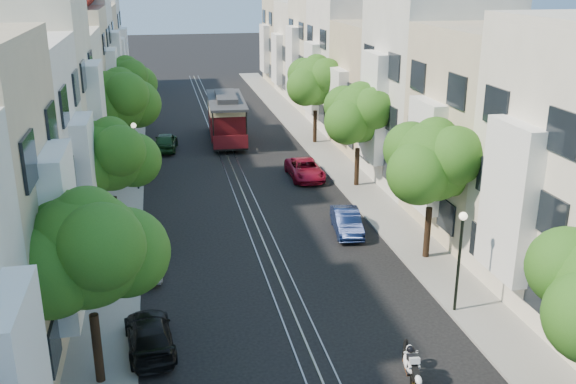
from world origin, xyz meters
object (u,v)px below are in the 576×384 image
sportbike_rider (411,364)px  parked_car_w_near (149,335)px  lamp_west (135,146)px  parked_car_w_mid (149,258)px  tree_w_d (126,81)px  parked_car_e_mid (347,222)px  tree_w_b (111,158)px  lamp_east (460,247)px  tree_w_c (120,101)px  cable_car (226,116)px  tree_e_d (316,82)px  tree_w_a (89,253)px  tree_e_b (434,163)px  parked_car_w_far (166,142)px  parked_car_e_far (305,169)px  tree_e_c (360,115)px

sportbike_rider → parked_car_w_near: (-8.41, 3.78, -0.15)m
sportbike_rider → parked_car_w_near: size_ratio=0.50×
lamp_west → parked_car_w_mid: bearing=-86.6°
tree_w_d → parked_car_w_mid: 26.09m
tree_w_d → parked_car_w_near: bearing=-87.3°
sportbike_rider → parked_car_e_mid: bearing=89.3°
tree_w_b → lamp_east: (13.44, -9.98, -1.55)m
tree_w_c → cable_car: (7.64, 8.32, -3.03)m
lamp_east → cable_car: size_ratio=0.46×
tree_e_d → tree_w_c: 15.60m
tree_w_a → parked_car_w_near: (1.54, 1.79, -4.15)m
tree_e_d → tree_w_c: bearing=-157.4°
tree_w_a → cable_car: bearing=76.3°
tree_e_b → parked_car_w_far: (-11.66, 22.23, -4.05)m
tree_w_c → parked_car_w_near: tree_w_c is taller
tree_e_d → tree_w_d: (-14.40, 5.00, -0.27)m
tree_w_c → lamp_west: bearing=-74.2°
tree_w_a → sportbike_rider: 10.91m
tree_e_d → parked_car_e_far: (-2.86, -8.63, -4.25)m
tree_w_d → parked_car_e_far: 18.30m
tree_w_d → parked_car_e_far: bearing=-49.7°
tree_e_b → parked_car_w_near: (-12.86, -5.21, -4.15)m
tree_w_a → parked_car_w_mid: bearing=79.4°
cable_car → parked_car_e_far: (3.90, -10.95, -1.42)m
parked_car_w_far → tree_e_d: bearing=-174.5°
tree_e_d → tree_w_a: 32.38m
tree_w_d → cable_car: (7.64, -2.68, -2.56)m
tree_w_b → tree_w_c: (0.00, 11.00, 0.67)m
tree_e_b → sportbike_rider: bearing=-116.3°
tree_e_b → sportbike_rider: (-4.45, -8.99, -4.01)m
tree_e_d → lamp_east: size_ratio=1.65×
lamp_west → lamp_east: bearing=-55.0°
tree_w_c → tree_e_c: bearing=-19.1°
lamp_east → parked_car_w_far: lamp_east is taller
lamp_east → tree_w_d: bearing=112.8°
tree_w_c → parked_car_w_near: size_ratio=1.78×
tree_e_d → tree_w_b: bearing=-130.3°
tree_e_c → sportbike_rider: bearing=-102.5°
tree_w_d → tree_w_a: bearing=-90.0°
tree_e_b → lamp_west: (-13.56, 13.02, -1.89)m
tree_e_c → tree_w_c: bearing=160.9°
parked_car_w_near → cable_car: bearing=-107.3°
tree_e_d → tree_w_a: bearing=-116.4°
sportbike_rider → parked_car_e_mid: (1.63, 12.86, -0.12)m
parked_car_e_far → parked_car_e_mid: bearing=-90.0°
tree_w_a → sportbike_rider: (9.95, -1.99, -4.01)m
cable_car → parked_car_w_far: bearing=-154.1°
tree_e_c → tree_e_d: size_ratio=0.95×
tree_w_b → parked_car_e_far: size_ratio=1.42×
tree_e_c → parked_car_e_mid: size_ratio=1.76×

